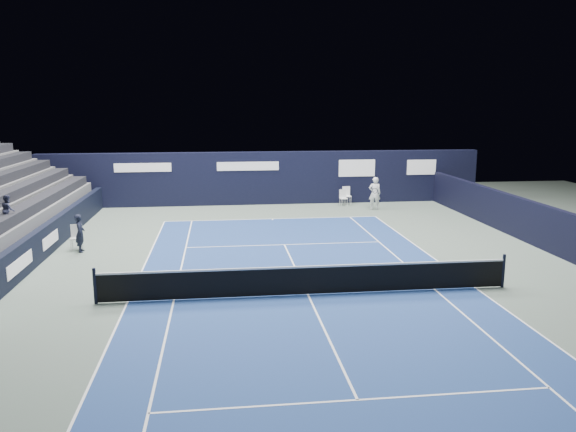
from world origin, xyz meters
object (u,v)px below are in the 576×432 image
tennis_net (308,279)px  tennis_player (375,193)px  folding_chair_back_b (347,194)px  folding_chair_back_a (343,195)px  line_judge_chair (76,235)px

tennis_net → tennis_player: (5.99, 13.92, 0.41)m
folding_chair_back_b → tennis_player: 2.28m
folding_chair_back_a → folding_chair_back_b: size_ratio=0.90×
folding_chair_back_a → line_judge_chair: line_judge_chair is taller
line_judge_chair → tennis_net: tennis_net is taller
tennis_net → folding_chair_back_a: bearing=73.7°
folding_chair_back_a → tennis_net: 16.02m
tennis_player → line_judge_chair: bearing=-153.7°
folding_chair_back_b → tennis_net: size_ratio=0.08×
folding_chair_back_b → tennis_player: (1.17, -1.93, 0.33)m
folding_chair_back_b → folding_chair_back_a: bearing=-125.9°
folding_chair_back_a → tennis_net: size_ratio=0.07×
folding_chair_back_b → tennis_net: 16.56m
line_judge_chair → folding_chair_back_b: bearing=29.2°
folding_chair_back_a → folding_chair_back_b: folding_chair_back_b is taller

